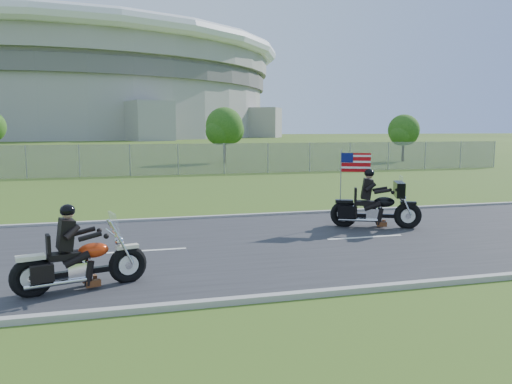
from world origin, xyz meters
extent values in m
plane|color=#304816|center=(0.00, 0.00, 0.00)|extent=(420.00, 420.00, 0.00)
cube|color=#28282B|center=(0.00, 0.00, 0.02)|extent=(120.00, 8.00, 0.04)
cube|color=#9E9B93|center=(0.00, 4.05, 0.05)|extent=(120.00, 0.18, 0.12)
cube|color=#9E9B93|center=(0.00, -4.05, 0.05)|extent=(120.00, 0.18, 0.12)
cube|color=gray|center=(-5.00, 20.00, 1.00)|extent=(60.00, 0.03, 2.00)
cylinder|color=#A3A099|center=(-20.00, 170.00, 10.00)|extent=(130.00, 130.00, 20.00)
cylinder|color=#605E5B|center=(-20.00, 170.00, 17.00)|extent=(132.00, 132.00, 4.00)
cylinder|color=#A3A099|center=(-20.00, 170.00, 23.00)|extent=(134.00, 134.00, 6.00)
torus|color=white|center=(-20.00, 170.00, 27.00)|extent=(140.40, 140.40, 4.40)
cylinder|color=#382316|center=(6.00, 30.00, 1.26)|extent=(0.22, 0.22, 2.52)
sphere|color=#235015|center=(6.00, 30.00, 3.15)|extent=(3.20, 3.20, 3.20)
sphere|color=#235015|center=(6.64, 30.48, 2.79)|extent=(2.40, 2.40, 2.40)
sphere|color=#235015|center=(5.44, 29.60, 2.70)|extent=(2.24, 2.24, 2.24)
cylinder|color=#382316|center=(22.00, 28.00, 1.12)|extent=(0.22, 0.22, 2.24)
sphere|color=#235015|center=(22.00, 28.00, 2.80)|extent=(2.80, 2.80, 2.80)
sphere|color=#235015|center=(22.56, 28.42, 2.48)|extent=(2.10, 2.10, 2.10)
sphere|color=#235015|center=(21.51, 27.65, 2.40)|extent=(1.96, 1.96, 1.96)
torus|color=black|center=(-2.31, -2.42, 0.38)|extent=(0.77, 0.37, 0.75)
torus|color=black|center=(-3.97, -2.87, 0.38)|extent=(0.77, 0.37, 0.75)
ellipsoid|color=red|center=(-2.93, -2.59, 0.75)|extent=(0.63, 0.46, 0.28)
cube|color=black|center=(-3.44, -2.72, 0.71)|extent=(0.62, 0.44, 0.12)
cube|color=black|center=(-3.39, -2.71, 1.10)|extent=(0.34, 0.45, 0.56)
sphere|color=black|center=(-3.34, -2.70, 1.54)|extent=(0.33, 0.33, 0.27)
cube|color=silver|center=(-2.54, -2.48, 1.23)|extent=(0.16, 0.46, 0.40)
torus|color=black|center=(5.81, 0.84, 0.42)|extent=(0.83, 0.50, 0.82)
torus|color=black|center=(4.08, 1.57, 0.42)|extent=(0.83, 0.50, 0.82)
ellipsoid|color=black|center=(5.17, 1.11, 0.81)|extent=(0.71, 0.57, 0.31)
cube|color=black|center=(4.64, 1.34, 0.77)|extent=(0.69, 0.54, 0.13)
cube|color=black|center=(4.69, 1.32, 1.20)|extent=(0.42, 0.51, 0.61)
sphere|color=black|center=(4.74, 1.29, 1.68)|extent=(0.39, 0.39, 0.30)
cube|color=black|center=(5.56, 0.95, 1.20)|extent=(0.57, 0.91, 0.44)
cube|color=#B70C11|center=(4.47, 1.65, 1.98)|extent=(0.82, 0.36, 0.58)
camera|label=1|loc=(-2.30, -12.17, 3.03)|focal=35.00mm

